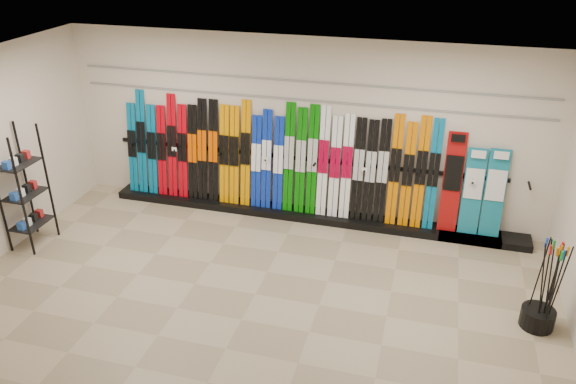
# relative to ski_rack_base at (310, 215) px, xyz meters

# --- Properties ---
(floor) EXTENTS (8.00, 8.00, 0.00)m
(floor) POSITION_rel_ski_rack_base_xyz_m (-0.22, -2.28, -0.06)
(floor) COLOR gray
(floor) RESTS_ON ground
(back_wall) EXTENTS (8.00, 0.00, 8.00)m
(back_wall) POSITION_rel_ski_rack_base_xyz_m (-0.22, 0.22, 1.44)
(back_wall) COLOR beige
(back_wall) RESTS_ON floor
(ceiling) EXTENTS (8.00, 8.00, 0.00)m
(ceiling) POSITION_rel_ski_rack_base_xyz_m (-0.22, -2.28, 2.94)
(ceiling) COLOR silver
(ceiling) RESTS_ON back_wall
(ski_rack_base) EXTENTS (8.00, 0.40, 0.12)m
(ski_rack_base) POSITION_rel_ski_rack_base_xyz_m (0.00, 0.00, 0.00)
(ski_rack_base) COLOR black
(ski_rack_base) RESTS_ON floor
(skis) EXTENTS (5.38, 0.28, 1.83)m
(skis) POSITION_rel_ski_rack_base_xyz_m (-0.66, 0.07, 0.92)
(skis) COLOR #066696
(skis) RESTS_ON ski_rack_base
(snowboards) EXTENTS (0.94, 0.24, 1.59)m
(snowboards) POSITION_rel_ski_rack_base_xyz_m (2.54, 0.07, 0.79)
(snowboards) COLOR #990C0C
(snowboards) RESTS_ON ski_rack_base
(accessory_rack) EXTENTS (0.40, 0.60, 1.89)m
(accessory_rack) POSITION_rel_ski_rack_base_xyz_m (-3.97, -1.92, 0.89)
(accessory_rack) COLOR black
(accessory_rack) RESTS_ON floor
(pole_bin) EXTENTS (0.41, 0.41, 0.25)m
(pole_bin) POSITION_rel_ski_rack_base_xyz_m (3.38, -1.96, 0.07)
(pole_bin) COLOR black
(pole_bin) RESTS_ON floor
(ski_poles) EXTENTS (0.33, 0.34, 1.18)m
(ski_poles) POSITION_rel_ski_rack_base_xyz_m (3.42, -1.98, 0.55)
(ski_poles) COLOR black
(ski_poles) RESTS_ON pole_bin
(slatwall_rail_0) EXTENTS (7.60, 0.02, 0.03)m
(slatwall_rail_0) POSITION_rel_ski_rack_base_xyz_m (-0.22, 0.20, 1.94)
(slatwall_rail_0) COLOR gray
(slatwall_rail_0) RESTS_ON back_wall
(slatwall_rail_1) EXTENTS (7.60, 0.02, 0.03)m
(slatwall_rail_1) POSITION_rel_ski_rack_base_xyz_m (-0.22, 0.20, 2.24)
(slatwall_rail_1) COLOR gray
(slatwall_rail_1) RESTS_ON back_wall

